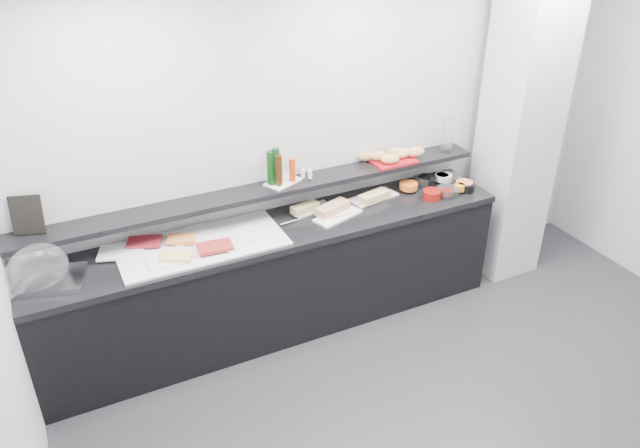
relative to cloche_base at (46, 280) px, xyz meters
name	(u,v)px	position (x,y,z in m)	size (l,w,h in m)	color
ground	(483,445)	(2.28, -1.69, -0.92)	(5.00, 5.00, 0.00)	#2D2D30
back_wall	(341,142)	(2.28, 0.31, 0.43)	(5.00, 0.02, 2.70)	#BABDC2
ceiling	(564,5)	(2.28, -1.69, 1.78)	(5.00, 5.00, 0.00)	white
column	(520,126)	(3.78, -0.04, 0.43)	(0.50, 0.50, 2.70)	silver
buffet_cabinet	(277,281)	(1.58, 0.01, -0.50)	(3.60, 0.60, 0.85)	black
counter_top	(275,231)	(1.58, 0.01, -0.05)	(3.62, 0.62, 0.05)	black
wall_shelf	(265,191)	(1.58, 0.18, 0.21)	(3.60, 0.25, 0.04)	black
cloche_base	(46,280)	(0.00, 0.00, 0.00)	(0.48, 0.32, 0.04)	#ADB0B4
cloche_dome	(38,269)	(-0.03, -0.02, 0.11)	(0.38, 0.25, 0.34)	white
linen_runner	(202,245)	(1.03, 0.01, -0.01)	(1.17, 0.55, 0.01)	silver
platter_meat_a	(121,252)	(0.50, 0.13, 0.00)	(0.30, 0.20, 0.01)	white
food_meat_a	(144,242)	(0.66, 0.17, 0.02)	(0.23, 0.15, 0.02)	maroon
platter_salmon	(191,234)	(0.99, 0.16, 0.00)	(0.32, 0.21, 0.01)	silver
food_salmon	(181,239)	(0.91, 0.09, 0.02)	(0.20, 0.13, 0.02)	orange
platter_cheese	(168,259)	(0.76, -0.10, 0.00)	(0.27, 0.18, 0.01)	white
food_cheese	(176,256)	(0.81, -0.11, 0.02)	(0.21, 0.13, 0.02)	#F7C560
platter_meat_b	(239,238)	(1.28, -0.05, 0.00)	(0.34, 0.23, 0.01)	white
food_meat_b	(215,247)	(1.09, -0.11, 0.02)	(0.24, 0.15, 0.02)	maroon
sandwich_plate_left	(312,209)	(1.95, 0.15, -0.01)	(0.32, 0.14, 0.01)	silver
sandwich_food_left	(305,208)	(1.88, 0.12, 0.02)	(0.22, 0.09, 0.06)	tan
tongs_left	(290,222)	(1.71, 0.02, 0.00)	(0.01, 0.01, 0.16)	silver
sandwich_plate_mid	(338,216)	(2.08, -0.04, -0.01)	(0.39, 0.17, 0.01)	white
sandwich_food_mid	(333,208)	(2.07, 0.03, 0.02)	(0.29, 0.11, 0.06)	tan
tongs_mid	(340,216)	(2.09, -0.07, 0.00)	(0.01, 0.01, 0.16)	#B7BBBF
sandwich_plate_right	(373,197)	(2.48, 0.11, -0.01)	(0.40, 0.17, 0.01)	white
sandwich_food_right	(374,196)	(2.46, 0.06, 0.02)	(0.26, 0.10, 0.06)	#DCBB73
tongs_right	(364,201)	(2.37, 0.06, 0.00)	(0.01, 0.01, 0.16)	#B1B3B8
bowl_glass_fruit	(421,182)	(2.96, 0.14, 0.02)	(0.15, 0.15, 0.07)	silver
fill_glass_fruit	(409,186)	(2.81, 0.10, 0.03)	(0.15, 0.15, 0.05)	orange
bowl_black_jam	(427,180)	(3.02, 0.13, 0.02)	(0.15, 0.15, 0.07)	black
fill_black_jam	(442,177)	(3.15, 0.11, 0.03)	(0.11, 0.11, 0.05)	#63180E
bowl_glass_cream	(450,179)	(3.21, 0.07, 0.02)	(0.20, 0.20, 0.07)	white
fill_glass_cream	(443,177)	(3.16, 0.11, 0.03)	(0.14, 0.14, 0.05)	white
bowl_red_jam	(432,195)	(2.90, -0.10, 0.02)	(0.15, 0.15, 0.07)	maroon
fill_red_jam	(447,192)	(3.02, -0.14, 0.03)	(0.09, 0.09, 0.05)	#51140B
bowl_glass_salmon	(448,192)	(3.05, -0.12, 0.02)	(0.17, 0.17, 0.07)	white
fill_glass_salmon	(464,184)	(3.24, -0.08, 0.03)	(0.14, 0.14, 0.05)	orange
bowl_black_fruit	(466,187)	(3.24, -0.11, 0.02)	(0.13, 0.13, 0.07)	black
fill_black_fruit	(460,187)	(3.17, -0.11, 0.03)	(0.09, 0.09, 0.05)	orange
framed_print	(27,215)	(-0.02, 0.24, 0.36)	(0.20, 0.02, 0.26)	black
print_art	(27,212)	(-0.01, 0.29, 0.36)	(0.19, 0.00, 0.22)	#D5AE99
condiment_tray	(283,182)	(1.75, 0.21, 0.24)	(0.27, 0.16, 0.01)	white
bottle_green_a	(271,168)	(1.65, 0.21, 0.37)	(0.06, 0.06, 0.26)	#0E340E
bottle_brown	(279,170)	(1.70, 0.17, 0.36)	(0.05, 0.05, 0.24)	#351E09
bottle_green_b	(276,166)	(1.69, 0.20, 0.38)	(0.05, 0.05, 0.28)	#0D3317
bottle_hot	(292,170)	(1.81, 0.19, 0.33)	(0.05, 0.05, 0.18)	#BE3F0D
shaker_salt	(303,174)	(1.91, 0.20, 0.28)	(0.03, 0.03, 0.07)	white
shaker_pepper	(310,174)	(1.95, 0.17, 0.28)	(0.03, 0.03, 0.07)	white
bread_tray	(392,160)	(2.69, 0.19, 0.24)	(0.36, 0.25, 0.02)	#AA121B
bread_roll_nw	(366,156)	(2.48, 0.26, 0.29)	(0.13, 0.08, 0.08)	tan
bread_roll_n	(395,152)	(2.74, 0.22, 0.29)	(0.13, 0.08, 0.08)	tan
bread_roll_s	(390,159)	(2.63, 0.12, 0.29)	(0.15, 0.10, 0.08)	tan
bread_roll_se	(415,152)	(2.89, 0.15, 0.29)	(0.16, 0.10, 0.08)	tan
bread_roll_midw	(378,156)	(2.58, 0.22, 0.29)	(0.14, 0.09, 0.08)	tan
bread_roll_mide	(402,153)	(2.78, 0.18, 0.29)	(0.15, 0.09, 0.08)	tan
carafe	(447,134)	(3.21, 0.17, 0.38)	(0.10, 0.10, 0.30)	silver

